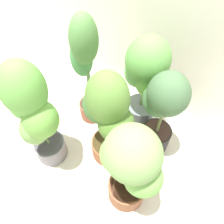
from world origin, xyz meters
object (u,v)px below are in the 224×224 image
(potted_plant_front_right, at_px, (130,167))
(potted_plant_center, at_px, (108,116))
(potted_plant_front_left, at_px, (34,113))
(potted_plant_back_left, at_px, (86,67))
(potted_plant_back_center, at_px, (145,78))
(potted_plant_back_right, at_px, (162,109))

(potted_plant_front_right, bearing_deg, potted_plant_center, 144.41)
(potted_plant_front_left, xyz_separation_m, potted_plant_back_left, (0.02, 0.49, 0.01))
(potted_plant_back_center, bearing_deg, potted_plant_back_left, -156.06)
(potted_plant_front_right, xyz_separation_m, potted_plant_front_left, (-0.65, -0.05, 0.07))
(potted_plant_front_left, relative_size, potted_plant_back_left, 0.97)
(potted_plant_front_right, bearing_deg, potted_plant_back_right, 94.31)
(potted_plant_front_right, relative_size, potted_plant_center, 0.93)
(potted_plant_center, relative_size, potted_plant_back_right, 1.10)
(potted_plant_front_right, relative_size, potted_plant_front_left, 0.85)
(potted_plant_front_right, distance_m, potted_plant_front_left, 0.65)
(potted_plant_back_center, bearing_deg, potted_plant_front_right, -68.26)
(potted_plant_back_left, bearing_deg, potted_plant_center, -34.16)
(potted_plant_front_right, height_order, potted_plant_front_left, potted_plant_front_left)
(potted_plant_back_center, bearing_deg, potted_plant_center, -96.33)
(potted_plant_back_right, bearing_deg, potted_plant_back_left, -176.70)
(potted_plant_front_left, bearing_deg, potted_plant_back_right, 40.71)
(potted_plant_front_right, bearing_deg, potted_plant_front_left, -175.16)
(potted_plant_center, height_order, potted_plant_back_right, potted_plant_center)
(potted_plant_back_center, height_order, potted_plant_back_left, potted_plant_back_left)
(potted_plant_back_center, relative_size, potted_plant_back_left, 0.88)
(potted_plant_back_right, bearing_deg, potted_plant_back_center, 146.47)
(potted_plant_back_right, bearing_deg, potted_plant_center, -133.44)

